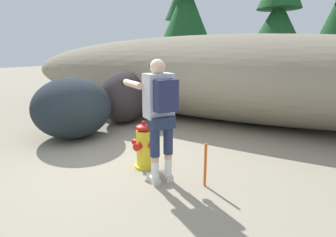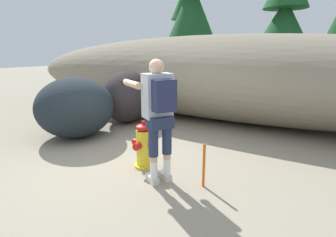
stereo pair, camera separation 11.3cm
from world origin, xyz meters
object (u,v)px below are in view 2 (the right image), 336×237
(fire_hydrant, at_px, (144,146))
(utility_worker, at_px, (158,107))
(boulder_large, at_px, (75,107))
(survey_stake, at_px, (204,166))
(boulder_mid, at_px, (127,97))

(fire_hydrant, height_order, utility_worker, utility_worker)
(boulder_large, xyz_separation_m, survey_stake, (3.22, -0.58, -0.33))
(utility_worker, height_order, survey_stake, utility_worker)
(fire_hydrant, height_order, boulder_large, boulder_large)
(utility_worker, xyz_separation_m, boulder_large, (-2.61, 0.76, -0.43))
(fire_hydrant, distance_m, utility_worker, 0.88)
(boulder_large, relative_size, survey_stake, 2.74)
(survey_stake, bearing_deg, fire_hydrant, 175.54)
(utility_worker, bearing_deg, fire_hydrant, 0.42)
(boulder_large, bearing_deg, boulder_mid, 86.00)
(fire_hydrant, xyz_separation_m, utility_worker, (0.45, -0.26, 0.72))
(fire_hydrant, bearing_deg, survey_stake, -4.46)
(fire_hydrant, distance_m, boulder_large, 2.23)
(fire_hydrant, height_order, boulder_mid, boulder_mid)
(fire_hydrant, xyz_separation_m, boulder_large, (-2.16, 0.50, 0.29))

